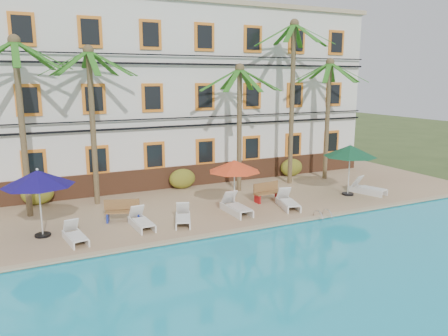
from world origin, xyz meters
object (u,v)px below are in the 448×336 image
bench_left (123,210)px  pool_ladder (322,218)px  palm_d (293,82)px  bench_right (267,192)px  palm_a (20,102)px  umbrella_red (234,166)px  lounger_d (236,207)px  umbrella_green (350,151)px  lounger_c (183,217)px  umbrella_blue (38,178)px  lounger_f (367,188)px  palm_b (91,103)px  palm_e (328,101)px  lounger_a (75,235)px  palm_c (239,109)px  lounger_b (141,221)px  lounger_e (288,202)px

bench_left → pool_ladder: 8.66m
palm_d → bench_right: bearing=-139.6°
palm_a → bench_right: 11.96m
umbrella_red → pool_ladder: (2.95, -2.76, -2.07)m
lounger_d → bench_right: size_ratio=1.29×
umbrella_green → pool_ladder: 5.03m
palm_a → lounger_d: palm_a is taller
lounger_c → pool_ladder: (5.77, -1.97, -0.26)m
umbrella_blue → lounger_f: size_ratio=1.35×
palm_b → lounger_f: (13.29, -4.21, -4.58)m
bench_left → palm_e: bearing=12.2°
lounger_a → pool_ladder: 10.31m
lounger_a → lounger_c: lounger_c is taller
lounger_a → bench_right: size_ratio=1.12×
palm_c → lounger_b: 8.46m
umbrella_red → lounger_c: bearing=-164.4°
palm_a → umbrella_red: (8.62, -3.12, -2.96)m
palm_d → lounger_b: size_ratio=5.07×
lounger_c → palm_a: bearing=146.0°
pool_ladder → palm_b: bearing=142.5°
palm_b → umbrella_blue: size_ratio=2.78×
palm_b → umbrella_red: 7.29m
palm_c → lounger_d: size_ratio=3.39×
lounger_e → bench_left: bearing=169.3°
palm_e → bench_left: 13.91m
palm_d → palm_c: bearing=-176.4°
palm_e → palm_b: bearing=178.6°
umbrella_blue → pool_ladder: bearing=-14.3°
umbrella_blue → palm_d: bearing=13.3°
lounger_e → umbrella_green: bearing=7.9°
palm_a → palm_b: bearing=12.3°
palm_a → umbrella_green: size_ratio=2.86×
lounger_d → pool_ladder: lounger_d is taller
umbrella_green → bench_left: bearing=175.9°
lounger_c → lounger_d: bearing=6.8°
lounger_c → pool_ladder: lounger_c is taller
lounger_a → pool_ladder: bearing=-9.6°
lounger_a → palm_d: bearing=19.2°
umbrella_blue → lounger_f: (15.99, -0.55, -2.02)m
palm_a → pool_ladder: (11.56, -5.87, -5.03)m
palm_b → lounger_b: (1.02, -4.32, -4.59)m
bench_right → palm_e: bearing=25.8°
umbrella_green → umbrella_blue: bearing=178.8°
lounger_c → bench_right: bench_right is taller
lounger_e → bench_left: 7.59m
umbrella_blue → bench_right: size_ratio=1.75×
palm_e → lounger_b: palm_e is taller
palm_e → umbrella_red: bearing=-156.6°
umbrella_blue → umbrella_green: 14.87m
palm_c → umbrella_blue: bearing=-163.6°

